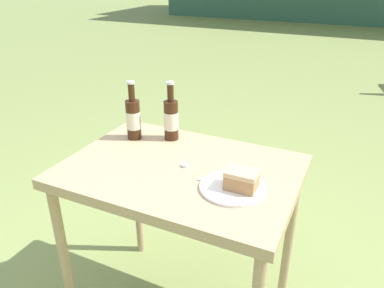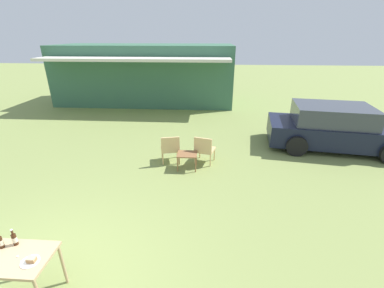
{
  "view_description": "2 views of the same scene",
  "coord_description": "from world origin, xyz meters",
  "views": [
    {
      "loc": [
        0.56,
        -1.08,
        1.43
      ],
      "look_at": [
        0.0,
        0.1,
        0.8
      ],
      "focal_mm": 35.0,
      "sensor_mm": 36.0,
      "label": 1
    },
    {
      "loc": [
        2.4,
        -2.28,
        3.36
      ],
      "look_at": [
        2.02,
        3.46,
        0.9
      ],
      "focal_mm": 24.0,
      "sensor_mm": 36.0,
      "label": 2
    }
  ],
  "objects": [
    {
      "name": "cabin_building",
      "position": [
        -0.92,
        11.37,
        1.46
      ],
      "size": [
        8.87,
        4.55,
        2.89
      ],
      "color": "#38664C",
      "rests_on": "ground_plane"
    },
    {
      "name": "cola_bottle_far",
      "position": [
        -0.29,
        0.14,
        0.85
      ],
      "size": [
        0.06,
        0.06,
        0.25
      ],
      "color": "#381E0F",
      "rests_on": "patio_table"
    },
    {
      "name": "loose_bottle_cap",
      "position": [
        0.01,
        0.01,
        0.76
      ],
      "size": [
        0.03,
        0.03,
        0.01
      ],
      "color": "silver",
      "rests_on": "patio_table"
    },
    {
      "name": "parked_car",
      "position": [
        6.36,
        5.6,
        0.66
      ],
      "size": [
        4.25,
        2.39,
        1.37
      ],
      "rotation": [
        0.0,
        0.0,
        -0.14
      ],
      "color": "black",
      "rests_on": "ground_plane"
    },
    {
      "name": "wicker_chair_plain",
      "position": [
        2.31,
        4.21,
        0.46
      ],
      "size": [
        0.61,
        0.59,
        0.81
      ],
      "rotation": [
        0.0,
        0.0,
        2.86
      ],
      "color": "tan",
      "rests_on": "ground_plane"
    },
    {
      "name": "patio_table",
      "position": [
        0.0,
        0.0,
        0.67
      ],
      "size": [
        0.86,
        0.61,
        0.75
      ],
      "color": "tan",
      "rests_on": "ground_plane"
    },
    {
      "name": "cake_on_plate",
      "position": [
        0.24,
        -0.06,
        0.78
      ],
      "size": [
        0.22,
        0.22,
        0.08
      ],
      "color": "white",
      "rests_on": "patio_table"
    },
    {
      "name": "fork",
      "position": [
        0.18,
        -0.04,
        0.76
      ],
      "size": [
        0.16,
        0.04,
        0.01
      ],
      "color": "silver",
      "rests_on": "patio_table"
    },
    {
      "name": "garden_side_table",
      "position": [
        1.86,
        3.88,
        0.38
      ],
      "size": [
        0.53,
        0.44,
        0.44
      ],
      "color": "brown",
      "rests_on": "ground_plane"
    },
    {
      "name": "cola_bottle_near",
      "position": [
        -0.15,
        0.21,
        0.85
      ],
      "size": [
        0.06,
        0.06,
        0.25
      ],
      "color": "#381E0F",
      "rests_on": "patio_table"
    },
    {
      "name": "wicker_chair_cushioned",
      "position": [
        1.35,
        4.23,
        0.45
      ],
      "size": [
        0.59,
        0.57,
        0.81
      ],
      "rotation": [
        0.0,
        0.0,
        3.37
      ],
      "color": "tan",
      "rests_on": "ground_plane"
    }
  ]
}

